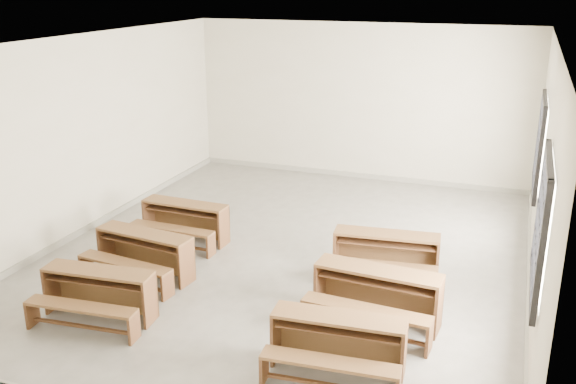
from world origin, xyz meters
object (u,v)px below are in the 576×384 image
(desk_set_2, at_px, (184,219))
(desk_set_5, at_px, (386,253))
(desk_set_3, at_px, (338,341))
(desk_set_4, at_px, (376,293))
(desk_set_0, at_px, (98,291))
(desk_set_1, at_px, (143,251))

(desk_set_2, relative_size, desk_set_5, 0.93)
(desk_set_3, distance_m, desk_set_4, 1.18)
(desk_set_2, distance_m, desk_set_5, 3.32)
(desk_set_3, bearing_deg, desk_set_4, 77.95)
(desk_set_4, height_order, desk_set_5, desk_set_4)
(desk_set_0, height_order, desk_set_1, desk_set_1)
(desk_set_0, xyz_separation_m, desk_set_4, (3.25, 1.07, 0.04))
(desk_set_4, bearing_deg, desk_set_2, 160.69)
(desk_set_0, bearing_deg, desk_set_4, 13.32)
(desk_set_5, bearing_deg, desk_set_0, -149.35)
(desk_set_2, xyz_separation_m, desk_set_3, (3.31, -2.64, 0.00))
(desk_set_0, relative_size, desk_set_5, 0.95)
(desk_set_0, distance_m, desk_set_5, 3.88)
(desk_set_0, xyz_separation_m, desk_set_3, (3.10, -0.09, 0.01))
(desk_set_2, bearing_deg, desk_set_0, -83.53)
(desk_set_1, distance_m, desk_set_2, 1.35)
(desk_set_1, relative_size, desk_set_3, 1.03)
(desk_set_0, distance_m, desk_set_2, 2.56)
(desk_set_0, bearing_deg, desk_set_5, 32.05)
(desk_set_0, distance_m, desk_set_1, 1.21)
(desk_set_1, xyz_separation_m, desk_set_4, (3.37, -0.13, 0.02))
(desk_set_2, bearing_deg, desk_set_3, -36.86)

